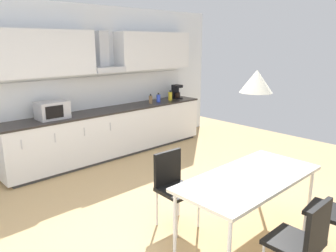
% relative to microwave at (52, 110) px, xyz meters
% --- Properties ---
extents(ground_plane, '(8.77, 8.91, 0.02)m').
position_rel_microwave_xyz_m(ground_plane, '(0.45, -2.66, -1.03)').
color(ground_plane, tan).
extents(wall_back, '(7.02, 0.10, 2.72)m').
position_rel_microwave_xyz_m(wall_back, '(0.45, 0.36, 0.34)').
color(wall_back, silver).
rests_on(wall_back, ground_plane).
extents(kitchen_counter, '(4.05, 0.64, 0.88)m').
position_rel_microwave_xyz_m(kitchen_counter, '(1.13, 0.00, -0.58)').
color(kitchen_counter, '#333333').
rests_on(kitchen_counter, ground_plane).
extents(backsplash_tile, '(4.03, 0.02, 0.59)m').
position_rel_microwave_xyz_m(backsplash_tile, '(1.13, 0.30, 0.15)').
color(backsplash_tile, silver).
rests_on(backsplash_tile, kitchen_counter).
extents(upper_wall_cabinets, '(4.03, 0.40, 0.72)m').
position_rel_microwave_xyz_m(upper_wall_cabinets, '(1.13, 0.14, 0.88)').
color(upper_wall_cabinets, silver).
extents(microwave, '(0.48, 0.35, 0.28)m').
position_rel_microwave_xyz_m(microwave, '(0.00, 0.00, 0.00)').
color(microwave, '#ADADB2').
rests_on(microwave, kitchen_counter).
extents(coffee_maker, '(0.18, 0.19, 0.30)m').
position_rel_microwave_xyz_m(coffee_maker, '(2.83, 0.03, 0.01)').
color(coffee_maker, black).
rests_on(coffee_maker, kitchen_counter).
extents(bottle_brown, '(0.07, 0.07, 0.19)m').
position_rel_microwave_xyz_m(bottle_brown, '(2.02, -0.06, -0.06)').
color(bottle_brown, brown).
rests_on(bottle_brown, kitchen_counter).
extents(bottle_yellow, '(0.08, 0.08, 0.21)m').
position_rel_microwave_xyz_m(bottle_yellow, '(2.57, -0.05, -0.05)').
color(bottle_yellow, yellow).
rests_on(bottle_yellow, kitchen_counter).
extents(bottle_blue, '(0.08, 0.08, 0.19)m').
position_rel_microwave_xyz_m(bottle_blue, '(2.24, -0.05, -0.06)').
color(bottle_blue, blue).
rests_on(bottle_blue, kitchen_counter).
extents(dining_table, '(1.68, 0.77, 0.72)m').
position_rel_microwave_xyz_m(dining_table, '(0.62, -3.30, -0.34)').
color(dining_table, silver).
rests_on(dining_table, ground_plane).
extents(chair_far_left, '(0.42, 0.42, 0.87)m').
position_rel_microwave_xyz_m(chair_far_left, '(0.25, -2.53, -0.49)').
color(chair_far_left, black).
rests_on(chair_far_left, ground_plane).
extents(chair_near_left, '(0.40, 0.40, 0.87)m').
position_rel_microwave_xyz_m(chair_near_left, '(0.24, -4.07, -0.49)').
color(chair_near_left, black).
rests_on(chair_near_left, ground_plane).
extents(pendant_lamp, '(0.32, 0.32, 0.22)m').
position_rel_microwave_xyz_m(pendant_lamp, '(0.62, -3.30, 0.69)').
color(pendant_lamp, silver).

